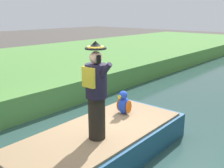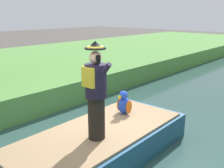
{
  "view_description": "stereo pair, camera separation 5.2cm",
  "coord_description": "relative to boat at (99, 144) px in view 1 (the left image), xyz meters",
  "views": [
    {
      "loc": [
        3.43,
        -3.8,
        3.03
      ],
      "look_at": [
        -0.0,
        0.08,
        1.61
      ],
      "focal_mm": 41.82,
      "sensor_mm": 36.0,
      "label": 1
    },
    {
      "loc": [
        3.47,
        -3.77,
        3.03
      ],
      "look_at": [
        -0.0,
        0.08,
        1.61
      ],
      "focal_mm": 41.82,
      "sensor_mm": 36.0,
      "label": 2
    }
  ],
  "objects": [
    {
      "name": "ground_plane",
      "position": [
        0.0,
        0.31,
        -0.4
      ],
      "size": [
        80.0,
        80.0,
        0.0
      ],
      "primitive_type": "plane",
      "color": "#4C4742"
    },
    {
      "name": "boat",
      "position": [
        0.0,
        0.0,
        0.0
      ],
      "size": [
        1.89,
        4.24,
        0.61
      ],
      "color": "#23517A",
      "rests_on": "canal_water"
    },
    {
      "name": "parrot_plush",
      "position": [
        -0.2,
        1.05,
        0.55
      ],
      "size": [
        0.36,
        0.35,
        0.57
      ],
      "color": "blue",
      "rests_on": "boat"
    },
    {
      "name": "person_pirate",
      "position": [
        0.2,
        -0.27,
        1.23
      ],
      "size": [
        0.61,
        0.42,
        1.85
      ],
      "rotation": [
        0.0,
        0.0,
        -0.13
      ],
      "color": "black",
      "rests_on": "boat"
    },
    {
      "name": "canal_water",
      "position": [
        0.0,
        0.31,
        -0.35
      ],
      "size": [
        5.54,
        48.0,
        0.1
      ],
      "primitive_type": "cube",
      "color": "#2D4C47",
      "rests_on": "ground"
    }
  ]
}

